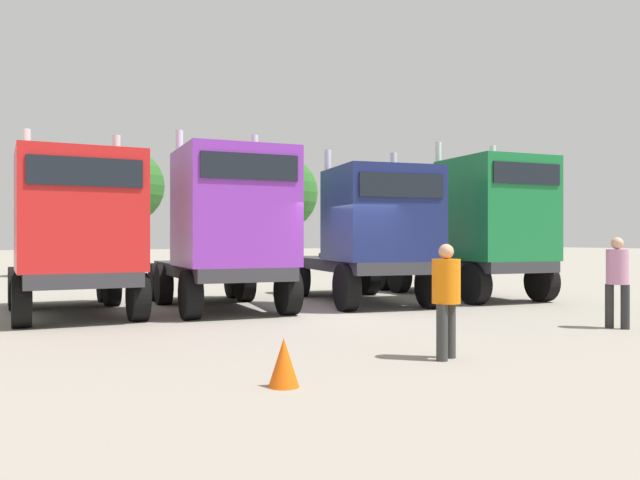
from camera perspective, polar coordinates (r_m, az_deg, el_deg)
name	(u,v)px	position (r m, az deg, el deg)	size (l,w,h in m)	color
ground	(339,313)	(14.79, 1.74, -6.54)	(200.00, 200.00, 0.00)	gray
semi_truck_red	(76,233)	(14.70, -20.85, 0.56)	(2.73, 5.84, 4.11)	#333338
semi_truck_purple	(228,227)	(15.14, -8.19, 1.13)	(2.72, 5.86, 4.34)	#333338
semi_truck_navy	(370,234)	(16.73, 4.44, 0.50)	(3.34, 6.74, 4.07)	#333338
semi_truck_green	(482,227)	(18.73, 14.23, 1.10)	(2.85, 6.49, 4.51)	#333338
visitor_in_hivis	(446,293)	(9.26, 11.15, -4.63)	(0.55, 0.55, 1.63)	#343434
visitor_with_camera	(617,276)	(13.46, 24.92, -2.89)	(0.54, 0.54, 1.74)	#2A2A2A
traffic_cone_near	(284,362)	(7.51, -3.24, -10.81)	(0.36, 0.36, 0.57)	#F2590C
oak_far_left	(85,185)	(31.47, -20.17, 4.62)	(3.31, 3.31, 5.89)	#4C3823
oak_far_centre	(126,186)	(34.01, -16.84, 4.60)	(3.80, 3.80, 6.32)	#4C3823
oak_far_right	(281,193)	(35.75, -3.53, 4.17)	(4.16, 4.16, 6.37)	#4C3823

